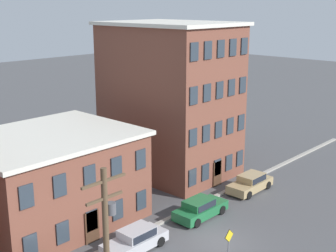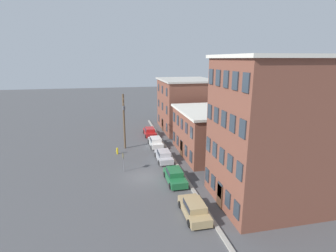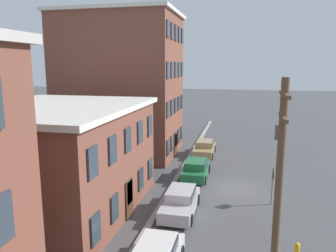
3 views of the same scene
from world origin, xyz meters
The scene contains 10 objects.
ground_plane centered at (0.00, 0.00, 0.00)m, with size 200.00×200.00×0.00m, color #4C4C4F.
kerb_strip centered at (0.00, 4.50, 0.08)m, with size 56.00×0.36×0.16m, color #9E998E.
apartment_midblock centered at (-5.74, 10.51, 3.25)m, with size 11.64×9.55×6.46m.
apartment_far centered at (7.68, 11.43, 6.83)m, with size 8.74×11.38×13.62m.
car_silver centered at (-4.47, 3.17, 0.75)m, with size 4.40×1.92×1.43m.
car_green centered at (1.91, 3.13, 0.75)m, with size 4.40×1.92×1.43m.
car_tan centered at (8.65, 3.22, 0.75)m, with size 4.40×1.92×1.43m.
caution_sign centered at (-2.08, -2.28, 1.60)m, with size 0.84×0.08×2.43m.
utility_pole centered at (-10.63, -1.63, 4.68)m, with size 2.40×0.44×8.32m.
fire_hydrant centered at (-8.35, -2.86, 0.48)m, with size 0.24×0.34×0.96m.
Camera 3 is at (-22.63, -0.19, 8.71)m, focal length 35.00 mm.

